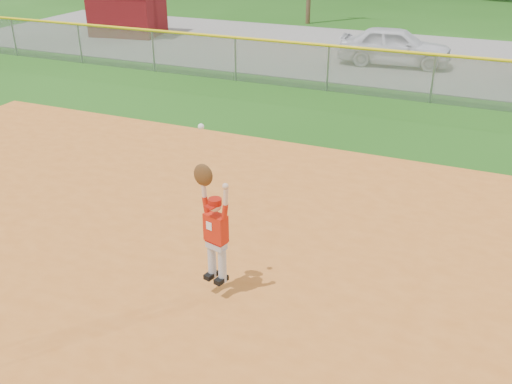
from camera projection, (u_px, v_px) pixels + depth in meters
ground at (346, 268)px, 9.52m from camera, size 120.00×120.00×0.00m
parking_strip at (451, 61)px, 22.72m from camera, size 44.00×10.00×0.03m
car_white_a at (395, 46)px, 21.80m from camera, size 4.36×2.05×1.44m
utility_shed at (127, 6)px, 27.05m from camera, size 3.83×3.18×2.61m
outfield_fence at (433, 75)px, 17.39m from camera, size 40.06×0.10×1.55m
ballplayer at (214, 226)px, 8.33m from camera, size 0.62×0.34×2.45m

